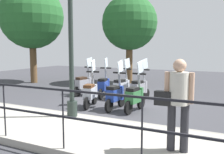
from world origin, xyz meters
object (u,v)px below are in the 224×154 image
Objects in this scene: lamp_post_near at (71,39)px; tree_distant at (130,23)px; scooter_far_0 at (140,88)px; pedestrian_with_bag at (177,98)px; scooter_near_0 at (135,96)px; scooter_near_2 at (90,92)px; scooter_far_1 at (122,87)px; scooter_far_2 at (104,85)px; scooter_far_3 at (84,84)px; scooter_near_1 at (115,94)px; tree_large at (32,17)px.

tree_distant reaches higher than lamp_post_near.
scooter_far_0 is at bearing -11.98° from lamp_post_near.
pedestrian_with_bag is at bearing -109.33° from lamp_post_near.
lamp_post_near is 2.92× the size of scooter_near_0.
scooter_near_2 is 1.00× the size of scooter_far_0.
scooter_far_1 is (4.20, 2.90, -0.60)m from pedestrian_with_bag.
lamp_post_near is 2.83× the size of pedestrian_with_bag.
scooter_near_0 is 2.40m from scooter_far_2.
tree_distant is at bearing 30.42° from scooter_far_1.
pedestrian_with_bag reaches higher than scooter_far_3.
scooter_near_1 and scooter_far_3 have the same top height.
scooter_near_0 is 1.00× the size of scooter_near_1.
lamp_post_near is 2.92× the size of scooter_far_2.
scooter_near_2 is at bearing -121.26° from tree_large.
pedestrian_with_bag is at bearing -141.64° from scooter_near_2.
lamp_post_near is 0.85× the size of tree_large.
scooter_near_2 is at bearing 14.98° from lamp_post_near.
tree_large reaches higher than scooter_near_0.
scooter_far_0 is at bearing -105.71° from tree_large.
pedestrian_with_bag reaches higher than scooter_near_2.
scooter_near_2 is (-0.06, 0.87, 0.00)m from scooter_near_1.
scooter_far_2 is at bearing 41.63° from scooter_near_1.
scooter_far_2 is at bearing -109.71° from tree_large.
scooter_near_1 is (-0.00, 0.65, 0.00)m from scooter_near_0.
scooter_far_2 is (4.22, 3.68, -0.60)m from pedestrian_with_bag.
lamp_post_near is 2.62m from scooter_near_0.
scooter_near_1 is 2.66m from scooter_far_3.
lamp_post_near is 3.70m from scooter_far_2.
scooter_near_0 is at bearing -140.42° from scooter_far_2.
scooter_near_0 is at bearing -86.88° from scooter_near_1.
scooter_far_3 is (1.55, 2.81, 0.00)m from scooter_near_0.
pedestrian_with_bag is 1.03× the size of scooter_near_2.
scooter_far_3 is (1.61, 1.29, 0.00)m from scooter_near_2.
tree_distant is 3.10× the size of scooter_far_3.
pedestrian_with_bag is at bearing -119.74° from scooter_far_3.
tree_distant is 3.10× the size of scooter_far_1.
lamp_post_near is 2.92× the size of scooter_far_1.
scooter_far_3 is (4.27, 4.62, -0.60)m from pedestrian_with_bag.
scooter_far_2 is at bearing 99.81° from scooter_far_1.
scooter_near_1 is at bearing -112.79° from scooter_far_3.
tree_distant is 3.10× the size of scooter_far_2.
pedestrian_with_bag is 3.32m from scooter_near_0.
scooter_near_1 is at bearing -99.18° from scooter_near_2.
scooter_near_0 and scooter_far_3 have the same top height.
scooter_far_1 is 1.72m from scooter_far_3.
scooter_far_2 is 0.94m from scooter_far_3.
tree_large reaches higher than scooter_far_1.
pedestrian_with_bag is 1.03× the size of scooter_near_1.
tree_distant is 5.10m from scooter_far_2.
scooter_near_1 is at bearing -152.28° from scooter_far_1.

